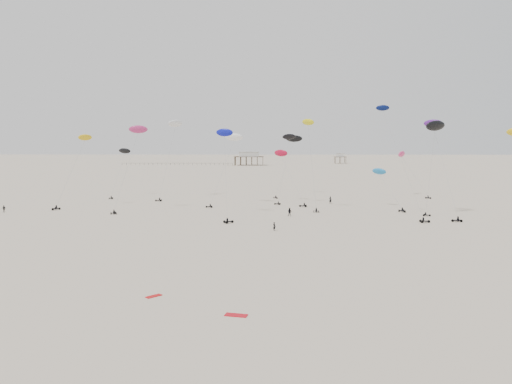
{
  "coord_description": "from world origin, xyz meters",
  "views": [
    {
      "loc": [
        1.83,
        -9.24,
        16.81
      ],
      "look_at": [
        0.0,
        88.0,
        7.0
      ],
      "focal_mm": 35.0,
      "sensor_mm": 36.0,
      "label": 1
    }
  ],
  "objects_px": {
    "pavilion_small": "(340,159)",
    "rig_0": "(386,182)",
    "rig_7": "(439,148)",
    "rig_3": "(406,161)",
    "spectator_0": "(274,231)",
    "pavilion_main": "(249,159)"
  },
  "relations": [
    {
      "from": "rig_0",
      "to": "rig_3",
      "type": "height_order",
      "value": "rig_3"
    },
    {
      "from": "pavilion_small",
      "to": "rig_7",
      "type": "relative_size",
      "value": 0.38
    },
    {
      "from": "pavilion_small",
      "to": "rig_3",
      "type": "distance_m",
      "value": 233.72
    },
    {
      "from": "rig_3",
      "to": "spectator_0",
      "type": "distance_m",
      "value": 76.1
    },
    {
      "from": "pavilion_small",
      "to": "rig_7",
      "type": "xyz_separation_m",
      "value": [
        -18.56,
        -274.73,
        11.92
      ]
    },
    {
      "from": "rig_0",
      "to": "rig_3",
      "type": "distance_m",
      "value": 31.71
    },
    {
      "from": "pavilion_main",
      "to": "rig_7",
      "type": "height_order",
      "value": "rig_7"
    },
    {
      "from": "pavilion_small",
      "to": "spectator_0",
      "type": "xyz_separation_m",
      "value": [
        -56.46,
        -295.62,
        -3.49
      ]
    },
    {
      "from": "rig_3",
      "to": "spectator_0",
      "type": "relative_size",
      "value": 8.41
    },
    {
      "from": "pavilion_main",
      "to": "rig_7",
      "type": "xyz_separation_m",
      "value": [
        51.44,
        -244.73,
        11.19
      ]
    },
    {
      "from": "pavilion_main",
      "to": "rig_7",
      "type": "distance_m",
      "value": 250.32
    },
    {
      "from": "spectator_0",
      "to": "rig_3",
      "type": "bearing_deg",
      "value": -78.5
    },
    {
      "from": "rig_3",
      "to": "pavilion_main",
      "type": "bearing_deg",
      "value": -105.33
    },
    {
      "from": "pavilion_small",
      "to": "rig_0",
      "type": "xyz_separation_m",
      "value": [
        -27.43,
        -261.75,
        3.16
      ]
    },
    {
      "from": "rig_0",
      "to": "rig_7",
      "type": "xyz_separation_m",
      "value": [
        8.87,
        -12.98,
        8.76
      ]
    },
    {
      "from": "rig_0",
      "to": "spectator_0",
      "type": "distance_m",
      "value": 45.1
    },
    {
      "from": "rig_7",
      "to": "rig_3",
      "type": "bearing_deg",
      "value": -14.35
    },
    {
      "from": "pavilion_small",
      "to": "rig_7",
      "type": "bearing_deg",
      "value": -93.87
    },
    {
      "from": "pavilion_small",
      "to": "rig_3",
      "type": "xyz_separation_m",
      "value": [
        -14.32,
        -233.17,
        7.27
      ]
    },
    {
      "from": "spectator_0",
      "to": "pavilion_small",
      "type": "bearing_deg",
      "value": -55.3
    },
    {
      "from": "rig_7",
      "to": "rig_0",
      "type": "bearing_deg",
      "value": 25.84
    },
    {
      "from": "pavilion_small",
      "to": "rig_0",
      "type": "distance_m",
      "value": 263.2
    }
  ]
}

